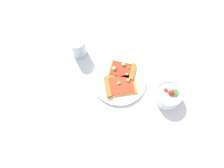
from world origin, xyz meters
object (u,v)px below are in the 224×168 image
Objects in this scene: salad_bowl at (168,95)px; soda_glass at (78,47)px; plate at (119,80)px; paper_napkin at (84,119)px; pizza_slice_far at (118,85)px; pizza_slice_near at (124,70)px.

soda_glass reaches higher than salad_bowl.
plate is 2.52× the size of soda_glass.
soda_glass is (-0.05, 0.24, 0.04)m from plate.
salad_bowl is at bearing -24.03° from paper_napkin.
soda_glass is 0.34m from paper_napkin.
pizza_slice_far is (-0.02, -0.02, 0.01)m from plate.
pizza_slice_near reaches higher than paper_napkin.
salad_bowl is 0.38m from paper_napkin.
salad_bowl is (0.13, -0.18, 0.01)m from pizza_slice_far.
plate is 1.74× the size of paper_napkin.
plate is 0.25m from soda_glass.
pizza_slice_far is (-0.07, -0.04, -0.00)m from pizza_slice_near.
paper_napkin is (-0.21, -0.02, -0.02)m from pizza_slice_far.
plate reaches higher than paper_napkin.
salad_bowl is at bearing -72.95° from pizza_slice_near.
soda_glass is at bearing 114.50° from pizza_slice_near.
pizza_slice_far is 1.16× the size of paper_napkin.
plate is 0.05m from pizza_slice_near.
pizza_slice_near is 1.22× the size of salad_bowl.
paper_napkin is at bearing -123.04° from soda_glass.
paper_napkin is (-0.35, 0.15, -0.03)m from salad_bowl.
soda_glass reaches higher than plate.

